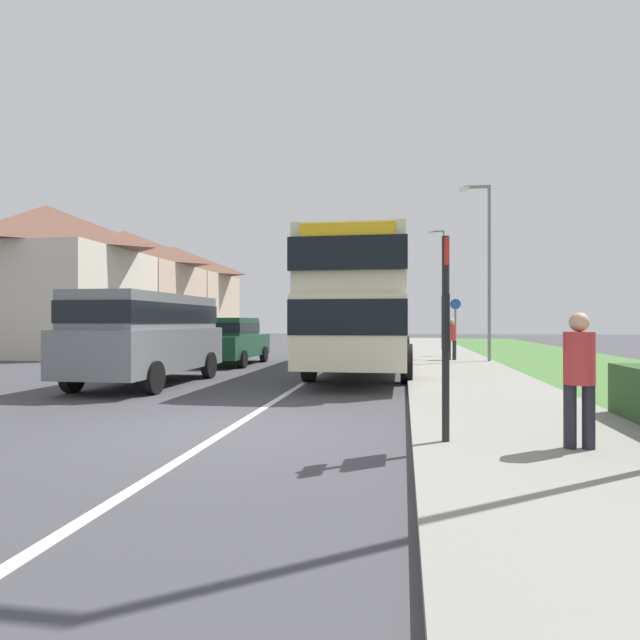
# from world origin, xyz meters

# --- Properties ---
(ground_plane) EXTENTS (120.00, 120.00, 0.00)m
(ground_plane) POSITION_xyz_m (0.00, 0.00, 0.00)
(ground_plane) COLOR #424247
(lane_marking_centre) EXTENTS (0.14, 60.00, 0.01)m
(lane_marking_centre) POSITION_xyz_m (0.00, 8.00, 0.00)
(lane_marking_centre) COLOR silver
(lane_marking_centre) RESTS_ON ground_plane
(pavement_near_side) EXTENTS (3.20, 68.00, 0.12)m
(pavement_near_side) POSITION_xyz_m (4.20, 6.00, 0.06)
(pavement_near_side) COLOR gray
(pavement_near_side) RESTS_ON ground_plane
(double_decker_bus) EXTENTS (2.80, 11.50, 3.70)m
(double_decker_bus) POSITION_xyz_m (1.32, 9.41, 2.14)
(double_decker_bus) COLOR beige
(double_decker_bus) RESTS_ON ground_plane
(parked_van_grey) EXTENTS (2.11, 5.30, 2.23)m
(parked_van_grey) POSITION_xyz_m (-3.75, 4.99, 1.32)
(parked_van_grey) COLOR slate
(parked_van_grey) RESTS_ON ground_plane
(parked_car_dark_green) EXTENTS (1.92, 4.45, 1.69)m
(parked_car_dark_green) POSITION_xyz_m (-3.68, 11.12, 0.93)
(parked_car_dark_green) COLOR #19472D
(parked_car_dark_green) RESTS_ON ground_plane
(pedestrian_at_stop) EXTENTS (0.34, 0.34, 1.67)m
(pedestrian_at_stop) POSITION_xyz_m (4.47, -0.94, 0.98)
(pedestrian_at_stop) COLOR #23232D
(pedestrian_at_stop) RESTS_ON ground_plane
(pedestrian_walking_away) EXTENTS (0.34, 0.34, 1.67)m
(pedestrian_walking_away) POSITION_xyz_m (4.30, 13.20, 0.98)
(pedestrian_walking_away) COLOR #23232D
(pedestrian_walking_away) RESTS_ON ground_plane
(bus_stop_sign) EXTENTS (0.09, 0.52, 2.60)m
(bus_stop_sign) POSITION_xyz_m (3.00, -0.78, 1.54)
(bus_stop_sign) COLOR black
(bus_stop_sign) RESTS_ON ground_plane
(cycle_route_sign) EXTENTS (0.44, 0.08, 2.52)m
(cycle_route_sign) POSITION_xyz_m (4.68, 15.83, 1.43)
(cycle_route_sign) COLOR slate
(cycle_route_sign) RESTS_ON ground_plane
(street_lamp_mid) EXTENTS (1.14, 0.20, 6.54)m
(street_lamp_mid) POSITION_xyz_m (5.48, 12.77, 3.81)
(street_lamp_mid) COLOR slate
(street_lamp_mid) RESTS_ON ground_plane
(street_lamp_far) EXTENTS (1.14, 0.20, 7.94)m
(street_lamp_far) POSITION_xyz_m (5.21, 30.88, 4.53)
(street_lamp_far) COLOR slate
(street_lamp_far) RESTS_ON ground_plane
(house_terrace_far_side) EXTENTS (7.74, 20.74, 6.96)m
(house_terrace_far_side) POSITION_xyz_m (-13.90, 22.02, 3.48)
(house_terrace_far_side) COLOR beige
(house_terrace_far_side) RESTS_ON ground_plane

